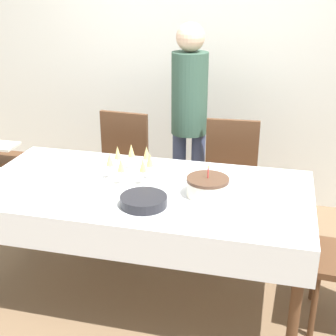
% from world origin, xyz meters
% --- Properties ---
extents(ground_plane, '(12.00, 12.00, 0.00)m').
position_xyz_m(ground_plane, '(0.00, 0.00, 0.00)').
color(ground_plane, brown).
extents(wall_back, '(8.00, 0.05, 2.70)m').
position_xyz_m(wall_back, '(0.00, 1.63, 1.35)').
color(wall_back, silver).
rests_on(wall_back, ground_plane).
extents(dining_table, '(2.01, 0.99, 0.77)m').
position_xyz_m(dining_table, '(0.00, 0.00, 0.67)').
color(dining_table, white).
rests_on(dining_table, ground_plane).
extents(dining_chair_far_left, '(0.45, 0.45, 0.96)m').
position_xyz_m(dining_chair_far_left, '(-0.44, 0.82, 0.52)').
color(dining_chair_far_left, '#51331E').
rests_on(dining_chair_far_left, ground_plane).
extents(dining_chair_far_right, '(0.44, 0.44, 0.96)m').
position_xyz_m(dining_chair_far_right, '(0.44, 0.82, 0.52)').
color(dining_chair_far_right, '#51331E').
rests_on(dining_chair_far_right, ground_plane).
extents(birthday_cake, '(0.25, 0.25, 0.18)m').
position_xyz_m(birthday_cake, '(0.40, -0.02, 0.82)').
color(birthday_cake, silver).
rests_on(birthday_cake, dining_table).
extents(champagne_tray, '(0.36, 0.36, 0.18)m').
position_xyz_m(champagne_tray, '(-0.11, 0.11, 0.85)').
color(champagne_tray, silver).
rests_on(champagne_tray, dining_table).
extents(plate_stack_main, '(0.26, 0.26, 0.06)m').
position_xyz_m(plate_stack_main, '(0.08, -0.24, 0.80)').
color(plate_stack_main, black).
rests_on(plate_stack_main, dining_table).
extents(cake_knife, '(0.28, 0.13, 0.00)m').
position_xyz_m(cake_knife, '(0.40, -0.26, 0.77)').
color(cake_knife, silver).
rests_on(cake_knife, dining_table).
extents(fork_pile, '(0.17, 0.07, 0.02)m').
position_xyz_m(fork_pile, '(-0.57, -0.20, 0.78)').
color(fork_pile, silver).
rests_on(fork_pile, dining_table).
extents(napkin_pile, '(0.15, 0.15, 0.01)m').
position_xyz_m(napkin_pile, '(-0.54, -0.03, 0.77)').
color(napkin_pile, white).
rests_on(napkin_pile, dining_table).
extents(person_standing, '(0.28, 0.28, 1.64)m').
position_xyz_m(person_standing, '(0.08, 1.02, 0.99)').
color(person_standing, '#3F4C72').
rests_on(person_standing, ground_plane).
extents(high_chair, '(0.33, 0.35, 0.71)m').
position_xyz_m(high_chair, '(-1.41, 0.71, 0.48)').
color(high_chair, '#51331E').
rests_on(high_chair, ground_plane).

